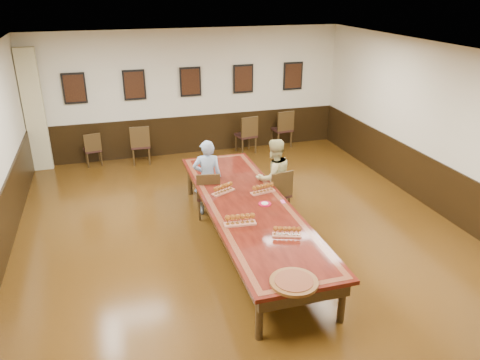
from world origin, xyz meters
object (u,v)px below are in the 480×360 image
object	(u,v)px
spare_chair_d	(282,128)
carved_platter	(294,282)
spare_chair_b	(140,144)
spare_chair_a	(92,148)
person_woman	(274,177)
chair_woman	(276,192)
chair_man	(208,193)
conference_table	(248,212)
person_man	(207,178)
spare_chair_c	(246,134)

from	to	relation	value
spare_chair_d	carved_platter	distance (m)	7.57
spare_chair_b	spare_chair_d	xyz separation A→B (m)	(3.88, 0.24, 0.01)
spare_chair_a	person_woman	xyz separation A→B (m)	(3.38, -3.78, 0.34)
chair_woman	carved_platter	size ratio (longest dim) A/B	1.25
chair_man	spare_chair_a	xyz separation A→B (m)	(-2.14, 3.53, -0.05)
spare_chair_b	carved_platter	distance (m)	6.99
person_woman	conference_table	xyz separation A→B (m)	(-0.82, -0.97, -0.16)
person_woman	conference_table	size ratio (longest dim) A/B	0.31
spare_chair_a	chair_woman	bearing A→B (deg)	121.75
chair_woman	spare_chair_b	xyz separation A→B (m)	(-2.24, 3.68, 0.01)
person_woman	person_man	bearing A→B (deg)	-27.13
chair_man	person_woman	world-z (taller)	person_woman
chair_man	chair_woman	bearing A→B (deg)	173.79
spare_chair_d	carved_platter	size ratio (longest dim) A/B	1.32
chair_man	spare_chair_b	bearing A→B (deg)	-64.17
chair_woman	spare_chair_c	xyz separation A→B (m)	(0.53, 3.70, 0.02)
chair_woman	person_woman	distance (m)	0.30
spare_chair_c	spare_chair_d	size ratio (longest dim) A/B	0.99
spare_chair_a	carved_platter	distance (m)	7.49
conference_table	spare_chair_a	bearing A→B (deg)	118.34
carved_platter	person_man	bearing A→B (deg)	94.46
person_man	person_woman	distance (m)	1.27
spare_chair_b	conference_table	xyz separation A→B (m)	(1.41, -4.55, 0.11)
chair_woman	carved_platter	xyz separation A→B (m)	(-0.96, -3.18, 0.28)
spare_chair_b	conference_table	size ratio (longest dim) A/B	0.20
chair_woman	person_man	size ratio (longest dim) A/B	0.65
chair_man	chair_woman	distance (m)	1.31
spare_chair_a	spare_chair_b	world-z (taller)	spare_chair_b
spare_chair_c	person_woman	xyz separation A→B (m)	(-0.55, -3.59, 0.26)
chair_man	person_woman	xyz separation A→B (m)	(1.24, -0.25, 0.29)
spare_chair_c	person_man	distance (m)	3.71
spare_chair_b	carved_platter	bearing A→B (deg)	103.43
spare_chair_c	carved_platter	world-z (taller)	spare_chair_c
chair_man	chair_woman	xyz separation A→B (m)	(1.26, -0.35, 0.01)
spare_chair_b	person_man	size ratio (longest dim) A/B	0.66
chair_woman	person_man	xyz separation A→B (m)	(-1.25, 0.45, 0.27)
spare_chair_b	spare_chair_d	bearing A→B (deg)	-173.66
chair_woman	spare_chair_d	size ratio (longest dim) A/B	0.95
spare_chair_a	spare_chair_b	size ratio (longest dim) A/B	0.85
spare_chair_b	spare_chair_a	bearing A→B (deg)	-7.13
spare_chair_a	carved_platter	world-z (taller)	spare_chair_a
spare_chair_a	person_man	size ratio (longest dim) A/B	0.56
person_man	spare_chair_b	bearing A→B (deg)	-63.42
person_man	conference_table	distance (m)	1.39
chair_woman	conference_table	distance (m)	1.21
spare_chair_d	conference_table	xyz separation A→B (m)	(-2.47, -4.79, 0.10)
spare_chair_d	chair_man	bearing A→B (deg)	45.14
person_woman	carved_platter	world-z (taller)	person_woman
chair_man	conference_table	distance (m)	1.30
person_man	conference_table	world-z (taller)	person_man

